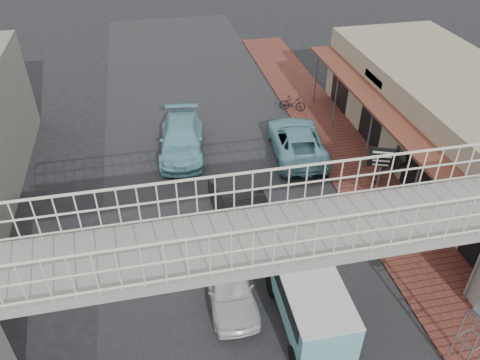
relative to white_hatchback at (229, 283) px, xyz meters
name	(u,v)px	position (x,y,z in m)	size (l,w,h in m)	color
ground	(242,267)	(0.71, 1.18, -0.63)	(120.00, 120.00, 0.00)	black
road_strip	(242,267)	(0.71, 1.18, -0.63)	(10.00, 60.00, 0.01)	black
sidewalk	(374,194)	(7.21, 4.18, -0.58)	(3.00, 40.00, 0.10)	brown
shophouse_row	(465,132)	(11.68, 5.18, 1.38)	(7.20, 18.00, 4.00)	gray
footbridge	(276,294)	(0.71, -2.82, 2.54)	(16.40, 2.40, 6.34)	gray
white_hatchback	(229,283)	(0.00, 0.00, 0.00)	(1.50, 3.72, 1.27)	silver
dark_sedan	(245,214)	(1.24, 3.18, 0.15)	(1.65, 4.74, 1.56)	black
angkot_curb	(297,141)	(4.91, 8.08, 0.07)	(2.34, 5.08, 1.41)	#69AAB6
angkot_far	(182,139)	(-0.52, 9.39, 0.09)	(2.01, 4.96, 1.44)	#6DAFBD
angkot_van	(311,298)	(2.21, -1.63, 0.60)	(1.90, 4.01, 1.95)	black
motorcycle_near	(385,170)	(8.07, 5.10, -0.09)	(0.59, 1.69, 0.89)	black
motorcycle_far	(293,103)	(6.01, 12.25, -0.09)	(0.42, 1.48, 0.89)	black
arrow_sign	(402,160)	(7.45, 3.14, 1.82)	(1.76, 1.18, 2.91)	#59595B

